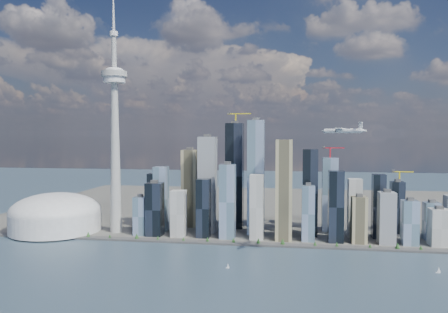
# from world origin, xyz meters

# --- Properties ---
(ground) EXTENTS (4000.00, 4000.00, 0.00)m
(ground) POSITION_xyz_m (0.00, 0.00, 0.00)
(ground) COLOR #2C424E
(ground) RESTS_ON ground
(seawall) EXTENTS (1100.00, 22.00, 4.00)m
(seawall) POSITION_xyz_m (0.00, 250.00, 2.00)
(seawall) COLOR #383838
(seawall) RESTS_ON ground
(land) EXTENTS (1400.00, 900.00, 3.00)m
(land) POSITION_xyz_m (0.00, 700.00, 1.50)
(land) COLOR #4C4C47
(land) RESTS_ON ground
(shoreline_trees) EXTENTS (960.53, 7.20, 8.80)m
(shoreline_trees) POSITION_xyz_m (0.00, 250.00, 8.78)
(shoreline_trees) COLOR #3F2D1E
(shoreline_trees) RESTS_ON seawall
(skyscraper_cluster) EXTENTS (736.00, 142.00, 270.74)m
(skyscraper_cluster) POSITION_xyz_m (59.61, 336.82, 84.29)
(skyscraper_cluster) COLOR black
(skyscraper_cluster) RESTS_ON land
(needle_tower) EXTENTS (56.00, 56.00, 550.50)m
(needle_tower) POSITION_xyz_m (-300.00, 310.00, 235.84)
(needle_tower) COLOR #9A9A95
(needle_tower) RESTS_ON land
(dome_stadium) EXTENTS (200.00, 200.00, 86.00)m
(dome_stadium) POSITION_xyz_m (-440.00, 300.00, 39.44)
(dome_stadium) COLOR silver
(dome_stadium) RESTS_ON land
(airplane) EXTENTS (72.33, 64.47, 17.83)m
(airplane) POSITION_xyz_m (172.22, 126.42, 229.25)
(airplane) COLOR silver
(airplane) RESTS_ON ground
(sailboat_west) EXTENTS (6.51, 2.42, 8.99)m
(sailboat_west) POSITION_xyz_m (-15.03, 94.01, 2.88)
(sailboat_west) COLOR white
(sailboat_west) RESTS_ON ground
(sailboat_east) EXTENTS (7.62, 2.65, 10.53)m
(sailboat_east) POSITION_xyz_m (323.21, 121.00, 3.38)
(sailboat_east) COLOR white
(sailboat_east) RESTS_ON ground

